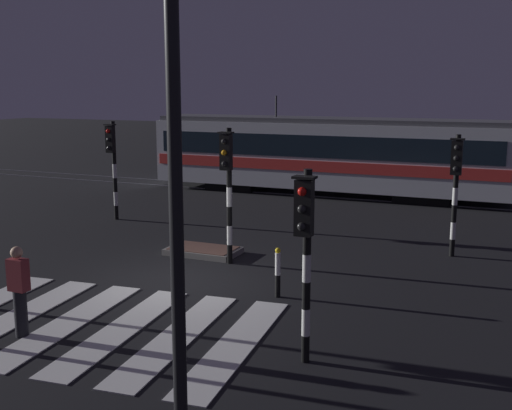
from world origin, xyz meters
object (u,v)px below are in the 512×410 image
traffic_light_median_centre (228,176)px  pedestrian_waiting_at_kerb (19,291)px  traffic_light_corner_far_right (456,177)px  traffic_light_corner_far_left (112,155)px  traffic_light_corner_near_right (305,238)px  street_lamp_near_kerb (162,84)px  tram (326,154)px  bollard_island_edge (278,272)px

traffic_light_median_centre → pedestrian_waiting_at_kerb: bearing=-103.6°
traffic_light_corner_far_right → traffic_light_median_centre: 6.05m
traffic_light_corner_far_left → traffic_light_corner_near_right: bearing=-40.7°
street_lamp_near_kerb → pedestrian_waiting_at_kerb: street_lamp_near_kerb is taller
traffic_light_corner_far_right → tram: bearing=126.3°
traffic_light_median_centre → tram: tram is taller
traffic_light_corner_far_left → traffic_light_corner_far_right: bearing=-2.3°
street_lamp_near_kerb → tram: size_ratio=0.47×
traffic_light_corner_far_left → street_lamp_near_kerb: 14.74m
bollard_island_edge → traffic_light_median_centre: bearing=137.8°
traffic_light_corner_far_left → pedestrian_waiting_at_kerb: size_ratio=1.98×
traffic_light_corner_near_right → pedestrian_waiting_at_kerb: size_ratio=1.91×
traffic_light_corner_far_left → traffic_light_corner_far_right: size_ratio=1.03×
traffic_light_corner_far_left → tram: size_ratio=0.22×
traffic_light_median_centre → traffic_light_corner_near_right: (3.76, -4.93, -0.17)m
pedestrian_waiting_at_kerb → traffic_light_corner_far_left: bearing=116.2°
traffic_light_corner_near_right → tram: size_ratio=0.21×
traffic_light_median_centre → tram: size_ratio=0.23×
traffic_light_corner_far_left → bollard_island_edge: bearing=-33.6°
tram → bollard_island_edge: (3.01, -13.29, -1.19)m
traffic_light_median_centre → street_lamp_near_kerb: street_lamp_near_kerb is taller
traffic_light_corner_near_right → bollard_island_edge: (-1.63, 3.01, -1.59)m
bollard_island_edge → street_lamp_near_kerb: bearing=-81.6°
traffic_light_corner_far_right → pedestrian_waiting_at_kerb: size_ratio=1.93×
street_lamp_near_kerb → tram: street_lamp_near_kerb is taller
traffic_light_corner_far_right → bollard_island_edge: traffic_light_corner_far_right is taller
tram → pedestrian_waiting_at_kerb: tram is taller
street_lamp_near_kerb → pedestrian_waiting_at_kerb: 6.13m
traffic_light_corner_near_right → pedestrian_waiting_at_kerb: traffic_light_corner_near_right is taller
traffic_light_corner_far_left → bollard_island_edge: (8.14, -5.40, -1.68)m
traffic_light_corner_far_left → traffic_light_corner_far_right: traffic_light_corner_far_left is taller
traffic_light_corner_far_right → pedestrian_waiting_at_kerb: (-6.66, -8.88, -1.30)m
bollard_island_edge → traffic_light_corner_far_right: bearing=57.7°
traffic_light_corner_far_left → street_lamp_near_kerb: street_lamp_near_kerb is taller
traffic_light_corner_far_left → bollard_island_edge: 9.91m
traffic_light_corner_far_right → tram: tram is taller
traffic_light_median_centre → street_lamp_near_kerb: (3.01, -7.95, 2.25)m
traffic_light_corner_near_right → tram: tram is taller
traffic_light_corner_far_right → street_lamp_near_kerb: bearing=-101.5°
tram → pedestrian_waiting_at_kerb: bearing=-91.8°
traffic_light_corner_far_left → bollard_island_edge: size_ratio=3.05×
traffic_light_corner_far_right → traffic_light_corner_near_right: bearing=-100.6°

